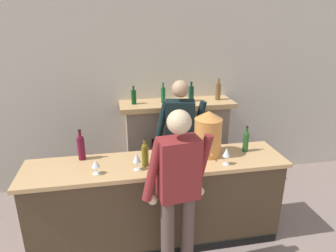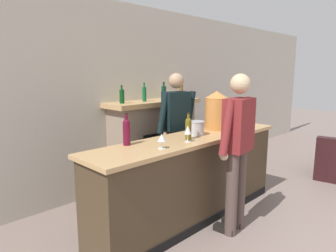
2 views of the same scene
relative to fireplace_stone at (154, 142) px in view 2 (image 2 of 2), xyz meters
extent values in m
cube|color=beige|center=(-0.31, 0.26, 0.70)|extent=(12.00, 0.07, 2.75)
cube|color=#443422|center=(-0.47, -1.19, -0.19)|extent=(2.71, 0.56, 0.97)
cube|color=tan|center=(-0.47, -1.19, 0.31)|extent=(2.78, 0.63, 0.04)
cube|color=black|center=(-0.47, -1.47, -0.63)|extent=(2.66, 0.01, 0.10)
cube|color=gray|center=(0.00, 0.01, -0.05)|extent=(1.45, 0.44, 1.26)
cube|color=black|center=(0.00, -0.23, -0.21)|extent=(0.80, 0.02, 0.81)
cube|color=tan|center=(0.00, -0.01, 0.62)|extent=(1.61, 0.52, 0.07)
cylinder|color=#0B3D14|center=(-0.61, -0.01, 0.75)|extent=(0.07, 0.07, 0.19)
cylinder|color=#0B3D14|center=(-0.61, -0.01, 0.88)|extent=(0.03, 0.03, 0.06)
cylinder|color=#0F582C|center=(-0.20, -0.01, 0.76)|extent=(0.06, 0.06, 0.21)
cylinder|color=#0F582C|center=(-0.20, -0.01, 0.90)|extent=(0.02, 0.02, 0.07)
cylinder|color=#0C3324|center=(0.20, -0.01, 0.76)|extent=(0.08, 0.08, 0.21)
cylinder|color=#0C3324|center=(0.20, -0.01, 0.90)|extent=(0.03, 0.03, 0.07)
cylinder|color=brown|center=(0.60, -0.01, 0.77)|extent=(0.07, 0.07, 0.23)
cylinder|color=brown|center=(0.60, -0.01, 0.93)|extent=(0.03, 0.03, 0.08)
cube|color=black|center=(2.40, -1.79, -0.40)|extent=(0.93, 0.35, 0.55)
cylinder|color=#4E3D37|center=(-0.26, -1.73, -0.21)|extent=(0.13, 0.13, 0.93)
cube|color=black|center=(-0.27, -1.66, -0.64)|extent=(0.13, 0.25, 0.07)
cylinder|color=#4E3D37|center=(-0.46, -1.76, -0.21)|extent=(0.13, 0.13, 0.93)
cube|color=black|center=(-0.47, -1.69, -0.64)|extent=(0.13, 0.25, 0.07)
cube|color=maroon|center=(-0.36, -1.74, 0.54)|extent=(0.38, 0.26, 0.56)
cylinder|color=maroon|center=(-0.14, -1.69, 0.54)|extent=(0.20, 0.08, 0.57)
sphere|color=#CDB189|center=(-0.14, -1.67, 0.24)|extent=(0.09, 0.09, 0.09)
cylinder|color=maroon|center=(-0.59, -1.75, 0.54)|extent=(0.20, 0.08, 0.57)
sphere|color=#CDB189|center=(-0.60, -1.73, 0.24)|extent=(0.09, 0.09, 0.09)
sphere|color=#CDB189|center=(-0.36, -1.74, 0.97)|extent=(0.21, 0.21, 0.21)
cylinder|color=#4E432A|center=(-0.18, -0.54, -0.20)|extent=(0.13, 0.13, 0.96)
cube|color=black|center=(-0.19, -0.61, -0.64)|extent=(0.15, 0.26, 0.07)
cylinder|color=#4E432A|center=(0.02, -0.58, -0.20)|extent=(0.13, 0.13, 0.96)
cube|color=black|center=(0.00, -0.65, -0.64)|extent=(0.15, 0.26, 0.07)
cube|color=black|center=(-0.08, -0.56, 0.55)|extent=(0.40, 0.29, 0.54)
cylinder|color=black|center=(-0.31, -0.53, 0.54)|extent=(0.20, 0.08, 0.57)
sphere|color=tan|center=(-0.32, -0.55, 0.24)|extent=(0.09, 0.09, 0.09)
cylinder|color=black|center=(0.14, -0.63, 0.54)|extent=(0.20, 0.08, 0.57)
sphere|color=tan|center=(0.13, -0.65, 0.24)|extent=(0.09, 0.09, 0.09)
sphere|color=tan|center=(-0.08, -0.56, 0.97)|extent=(0.21, 0.21, 0.21)
cylinder|color=#CF823E|center=(0.11, -1.11, 0.55)|extent=(0.30, 0.30, 0.42)
cone|color=#CF823E|center=(0.11, -1.11, 0.80)|extent=(0.31, 0.31, 0.09)
cylinder|color=#B29333|center=(0.11, -1.28, 0.41)|extent=(0.02, 0.04, 0.02)
cylinder|color=silver|center=(-0.35, -1.16, 0.42)|extent=(0.18, 0.18, 0.16)
cylinder|color=silver|center=(-0.35, -1.16, 0.50)|extent=(0.19, 0.19, 0.01)
cylinder|color=#590D25|center=(-1.26, -0.97, 0.45)|extent=(0.08, 0.08, 0.24)
sphere|color=#590D25|center=(-1.26, -0.97, 0.57)|extent=(0.07, 0.07, 0.07)
cylinder|color=#590D25|center=(-1.26, -0.97, 0.62)|extent=(0.03, 0.03, 0.09)
cylinder|color=black|center=(-1.26, -0.97, 0.67)|extent=(0.03, 0.03, 0.01)
cylinder|color=brown|center=(-0.60, -1.25, 0.44)|extent=(0.07, 0.07, 0.21)
sphere|color=brown|center=(-0.60, -1.25, 0.55)|extent=(0.07, 0.07, 0.07)
cylinder|color=brown|center=(-0.60, -1.25, 0.59)|extent=(0.03, 0.03, 0.08)
cylinder|color=black|center=(-0.60, -1.25, 0.64)|extent=(0.03, 0.03, 0.01)
cylinder|color=#1F4F22|center=(0.56, -1.11, 0.44)|extent=(0.06, 0.06, 0.21)
sphere|color=#1F4F22|center=(0.56, -1.11, 0.55)|extent=(0.06, 0.06, 0.06)
cylinder|color=#1F4F22|center=(0.56, -1.11, 0.59)|extent=(0.03, 0.03, 0.08)
cylinder|color=black|center=(0.56, -1.11, 0.63)|extent=(0.03, 0.03, 0.01)
cylinder|color=silver|center=(0.23, -1.38, 0.34)|extent=(0.07, 0.07, 0.01)
cylinder|color=silver|center=(0.23, -1.38, 0.38)|extent=(0.01, 0.01, 0.09)
cone|color=silver|center=(0.23, -1.38, 0.47)|extent=(0.08, 0.08, 0.09)
cylinder|color=silver|center=(-0.69, -1.32, 0.34)|extent=(0.07, 0.07, 0.01)
cylinder|color=silver|center=(-0.69, -1.32, 0.38)|extent=(0.01, 0.01, 0.08)
cone|color=silver|center=(-0.69, -1.32, 0.47)|extent=(0.08, 0.08, 0.09)
cylinder|color=silver|center=(-1.10, -1.33, 0.34)|extent=(0.08, 0.08, 0.01)
cylinder|color=silver|center=(-1.10, -1.33, 0.38)|extent=(0.01, 0.01, 0.07)
cone|color=silver|center=(-1.10, -1.33, 0.45)|extent=(0.08, 0.08, 0.07)
camera|label=1|loc=(-0.89, -4.01, 1.78)|focal=32.00mm
camera|label=2|loc=(-3.09, -3.43, 1.09)|focal=32.00mm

